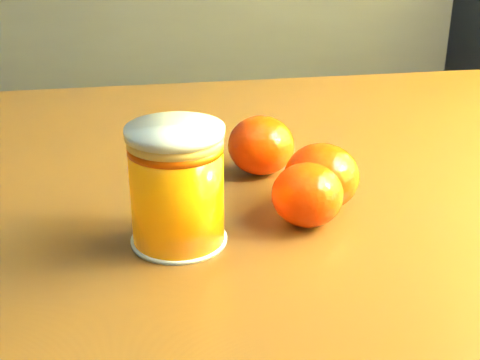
{
  "coord_description": "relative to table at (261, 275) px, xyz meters",
  "views": [
    {
      "loc": [
        0.93,
        -0.5,
        1.05
      ],
      "look_at": [
        0.96,
        -0.01,
        0.83
      ],
      "focal_mm": 50.0,
      "sensor_mm": 36.0,
      "label": 1
    }
  ],
  "objects": [
    {
      "name": "orange_front",
      "position": [
        0.0,
        0.03,
        0.13
      ],
      "size": [
        0.07,
        0.07,
        0.06
      ],
      "primitive_type": "ellipsoid",
      "rotation": [
        0.0,
        0.0,
        0.01
      ],
      "color": "#E53504",
      "rests_on": "table"
    },
    {
      "name": "table",
      "position": [
        0.0,
        0.0,
        0.0
      ],
      "size": [
        1.11,
        0.83,
        0.79
      ],
      "rotation": [
        0.0,
        0.0,
        0.09
      ],
      "color": "brown",
      "rests_on": "ground"
    },
    {
      "name": "orange_back",
      "position": [
        0.03,
        -0.08,
        0.13
      ],
      "size": [
        0.07,
        0.07,
        0.05
      ],
      "primitive_type": "ellipsoid",
      "rotation": [
        0.0,
        0.0,
        0.15
      ],
      "color": "#E53504",
      "rests_on": "table"
    },
    {
      "name": "juice_glass",
      "position": [
        -0.08,
        -0.1,
        0.15
      ],
      "size": [
        0.08,
        0.08,
        0.09
      ],
      "rotation": [
        0.0,
        0.0,
        0.43
      ],
      "color": "orange",
      "rests_on": "table"
    },
    {
      "name": "orange_extra",
      "position": [
        0.05,
        -0.05,
        0.13
      ],
      "size": [
        0.07,
        0.07,
        0.06
      ],
      "primitive_type": "ellipsoid",
      "rotation": [
        0.0,
        0.0,
        0.05
      ],
      "color": "#E53504",
      "rests_on": "table"
    }
  ]
}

